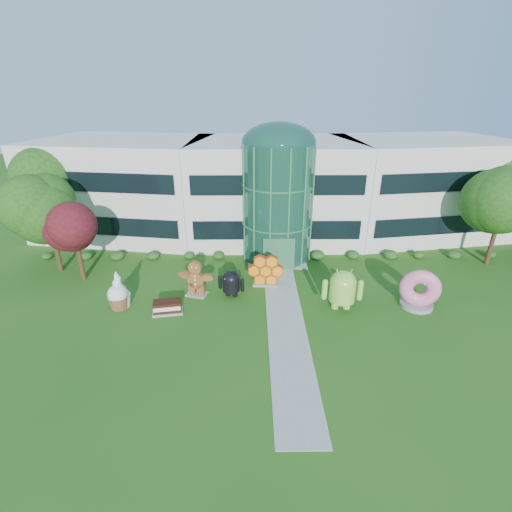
{
  "coord_description": "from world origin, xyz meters",
  "views": [
    {
      "loc": [
        -2.08,
        -18.65,
        13.7
      ],
      "look_at": [
        -1.88,
        6.0,
        2.6
      ],
      "focal_mm": 26.0,
      "sensor_mm": 36.0,
      "label": 1
    }
  ],
  "objects_px": {
    "android_green": "(343,287)",
    "android_black": "(231,282)",
    "gingerbread": "(196,278)",
    "donut": "(419,288)"
  },
  "relations": [
    {
      "from": "android_green",
      "to": "android_black",
      "type": "xyz_separation_m",
      "value": [
        -7.58,
        1.71,
        -0.47
      ]
    },
    {
      "from": "gingerbread",
      "to": "android_green",
      "type": "bearing_deg",
      "value": 4.93
    },
    {
      "from": "android_black",
      "to": "donut",
      "type": "xyz_separation_m",
      "value": [
        12.86,
        -1.52,
        0.27
      ]
    },
    {
      "from": "gingerbread",
      "to": "android_black",
      "type": "bearing_deg",
      "value": 11.46
    },
    {
      "from": "donut",
      "to": "gingerbread",
      "type": "relative_size",
      "value": 0.97
    },
    {
      "from": "android_green",
      "to": "gingerbread",
      "type": "xyz_separation_m",
      "value": [
        -10.1,
        1.89,
        -0.26
      ]
    },
    {
      "from": "android_green",
      "to": "donut",
      "type": "relative_size",
      "value": 1.14
    },
    {
      "from": "donut",
      "to": "gingerbread",
      "type": "bearing_deg",
      "value": -169.36
    },
    {
      "from": "android_green",
      "to": "donut",
      "type": "distance_m",
      "value": 5.29
    },
    {
      "from": "android_black",
      "to": "donut",
      "type": "relative_size",
      "value": 0.81
    }
  ]
}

